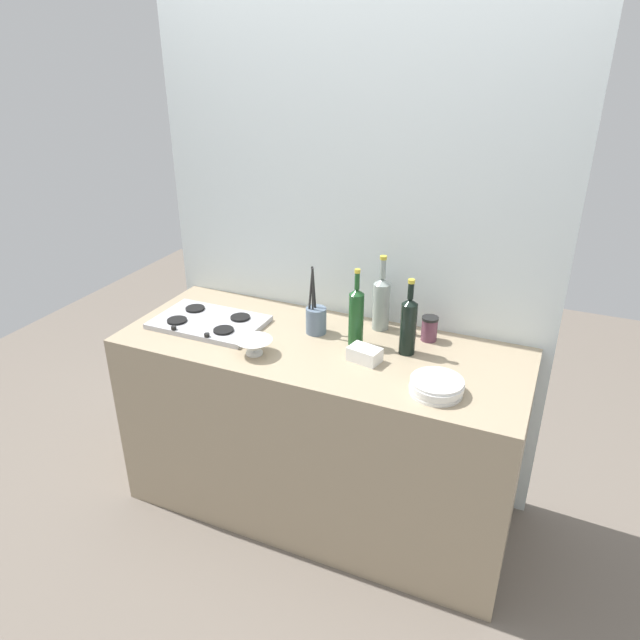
{
  "coord_description": "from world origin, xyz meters",
  "views": [
    {
      "loc": [
        0.92,
        -2.1,
        2.12
      ],
      "look_at": [
        0.0,
        0.0,
        1.02
      ],
      "focal_mm": 33.22,
      "sensor_mm": 36.0,
      "label": 1
    }
  ],
  "objects": [
    {
      "name": "backsplash_panel",
      "position": [
        0.0,
        0.38,
        1.25
      ],
      "size": [
        1.9,
        0.06,
        2.5
      ],
      "primitive_type": "cube",
      "color": "silver",
      "rests_on": "ground"
    },
    {
      "name": "stovetop_hob",
      "position": [
        -0.56,
        -0.02,
        0.91
      ],
      "size": [
        0.51,
        0.32,
        0.04
      ],
      "color": "#B2B2B7",
      "rests_on": "counter_block"
    },
    {
      "name": "wine_bottle_mid_right",
      "position": [
        0.19,
        0.26,
        1.03
      ],
      "size": [
        0.08,
        0.08,
        0.35
      ],
      "color": "gray",
      "rests_on": "counter_block"
    },
    {
      "name": "butter_dish",
      "position": [
        0.23,
        -0.06,
        0.93
      ],
      "size": [
        0.15,
        0.11,
        0.06
      ],
      "primitive_type": "cube",
      "rotation": [
        0.0,
        0.0,
        -0.21
      ],
      "color": "white",
      "rests_on": "counter_block"
    },
    {
      "name": "plate_stack",
      "position": [
        0.56,
        -0.18,
        0.93
      ],
      "size": [
        0.21,
        0.21,
        0.06
      ],
      "color": "white",
      "rests_on": "counter_block"
    },
    {
      "name": "mixing_bowl",
      "position": [
        -0.22,
        -0.19,
        0.94
      ],
      "size": [
        0.16,
        0.16,
        0.07
      ],
      "color": "white",
      "rests_on": "counter_block"
    },
    {
      "name": "counter_block",
      "position": [
        0.0,
        0.0,
        0.45
      ],
      "size": [
        1.8,
        0.7,
        0.9
      ],
      "primitive_type": "cube",
      "color": "tan",
      "rests_on": "ground"
    },
    {
      "name": "wine_bottle_leftmost",
      "position": [
        0.37,
        0.08,
        1.03
      ],
      "size": [
        0.07,
        0.07,
        0.34
      ],
      "color": "black",
      "rests_on": "counter_block"
    },
    {
      "name": "condiment_jar_front",
      "position": [
        0.42,
        0.24,
        0.96
      ],
      "size": [
        0.07,
        0.07,
        0.11
      ],
      "color": "#66384C",
      "rests_on": "counter_block"
    },
    {
      "name": "ground_plane",
      "position": [
        0.0,
        0.0,
        0.0
      ],
      "size": [
        6.0,
        6.0,
        0.0
      ],
      "primitive_type": "plane",
      "color": "#6B6056",
      "rests_on": "ground"
    },
    {
      "name": "wine_bottle_mid_left",
      "position": [
        0.14,
        0.07,
        1.04
      ],
      "size": [
        0.07,
        0.07,
        0.35
      ],
      "color": "#19471E",
      "rests_on": "counter_block"
    },
    {
      "name": "utensil_crock",
      "position": [
        -0.07,
        0.1,
        0.97
      ],
      "size": [
        0.09,
        0.09,
        0.32
      ],
      "color": "slate",
      "rests_on": "counter_block"
    }
  ]
}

